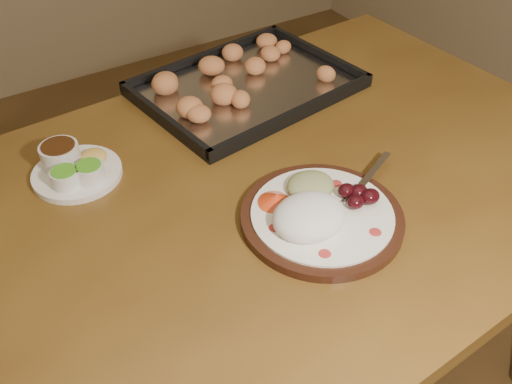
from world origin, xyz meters
TOP-DOWN VIEW (x-y plane):
  - dining_table at (0.21, 0.04)m, footprint 1.55×0.99m
  - dinner_plate at (0.29, -0.08)m, footprint 0.35×0.28m
  - condiment_saucer at (-0.03, 0.26)m, footprint 0.17×0.17m
  - baking_tray at (0.41, 0.36)m, footprint 0.51×0.41m

SIDE VIEW (x-z plane):
  - dining_table at x=0.21m, z-range 0.28..1.03m
  - baking_tray at x=0.41m, z-range 0.74..0.79m
  - dinner_plate at x=0.29m, z-range 0.74..0.80m
  - condiment_saucer at x=-0.03m, z-range 0.74..0.80m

